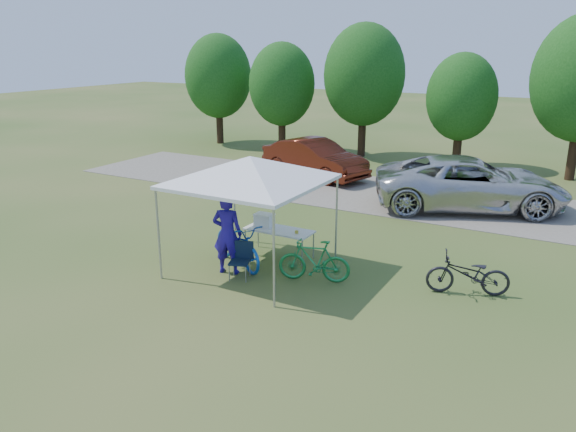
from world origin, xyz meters
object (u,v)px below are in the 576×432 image
Objects in this scene: folding_table at (279,231)px; minivan at (470,183)px; bike_green at (314,261)px; bike_blue at (238,244)px; cyclist at (227,234)px; sedan at (315,158)px; folding_chair at (242,257)px; bike_dark at (468,274)px; cooler at (264,220)px.

minivan reaches higher than folding_table.
folding_table is at bearing -140.49° from bike_green.
bike_blue reaches higher than folding_table.
cyclist is 8.97m from minivan.
cyclist reaches higher than minivan.
bike_blue is 0.46× the size of sedan.
bike_dark reaches higher than folding_chair.
folding_table is 2.03× the size of folding_chair.
sedan is (-4.59, 9.19, 0.28)m from bike_green.
bike_green is (1.90, -0.97, -0.39)m from cooler.
bike_green is (2.04, 0.03, -0.06)m from bike_blue.
bike_green is 0.27× the size of minivan.
cyclist is 10.07m from sedan.
minivan is (-1.39, 6.64, 0.40)m from bike_dark.
sedan reaches higher than bike_blue.
bike_blue is 1.28× the size of bike_green.
bike_blue is (-0.14, -1.00, -0.34)m from cooler.
sedan reaches higher than folding_chair.
cooler is 0.27× the size of bike_dark.
bike_dark is (4.65, 0.01, -0.21)m from folding_table.
bike_dark is (4.72, 1.58, -0.04)m from folding_chair.
folding_table is 8.80m from sedan.
folding_table is 0.83× the size of bike_blue.
bike_green is at bearing -61.35° from bike_blue.
folding_chair is 1.78× the size of cooler.
folding_chair is 8.88m from minivan.
folding_chair is at bearing 152.36° from cyclist.
minivan is at bearing 172.30° from bike_dark.
bike_blue is at bearing -119.80° from folding_table.
folding_table is 0.90× the size of cyclist.
sedan is (-7.76, 8.22, 0.31)m from bike_dark.
folding_chair is 1.66m from cooler.
cooler is 0.25× the size of cyclist.
bike_green is at bearing 2.45° from folding_chair.
cyclist is 0.65m from bike_blue.
bike_green is at bearing -33.35° from folding_table.
sedan is (-6.38, 1.58, -0.08)m from minivan.
bike_dark is at bearing 0.07° from cooler.
cyclist reaches higher than sedan.
cooler is 1.50m from cyclist.
minivan is at bearing 1.14° from bike_blue.
folding_table is at bearing -126.17° from cyclist.
cyclist reaches higher than cooler.
cooler is at bearing -145.55° from sedan.
folding_chair is 0.14× the size of minivan.
bike_green is 0.36× the size of sedan.
folding_chair is 0.49× the size of bike_dark.
minivan reaches higher than sedan.
minivan is (3.83, 7.65, 0.31)m from bike_blue.
folding_chair is at bearing 135.53° from minivan.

